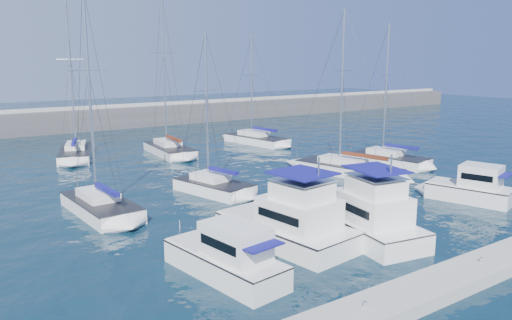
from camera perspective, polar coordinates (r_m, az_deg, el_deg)
ground at (r=33.80m, az=8.15°, el=-6.39°), size 220.00×220.00×0.00m
breakwater at (r=79.29m, az=-18.03°, el=4.19°), size 160.00×6.00×4.45m
dock at (r=27.15m, az=24.27°, el=-11.19°), size 40.00×2.20×0.60m
dock_cleat_near_port at (r=21.05m, az=12.34°, el=-15.83°), size 0.16×0.16×0.25m
dock_cleat_centre at (r=26.99m, az=24.34°, el=-10.35°), size 0.16×0.16×0.25m
motor_yacht_port_outer at (r=24.25m, az=-3.24°, el=-11.22°), size 3.40×7.17×3.20m
motor_yacht_port_inner at (r=28.47m, az=3.99°, el=-7.33°), size 4.92×8.73×4.69m
motor_yacht_stbd_inner at (r=30.12m, az=12.33°, el=-6.51°), size 4.85×9.15×4.69m
motor_yacht_stbd_outer at (r=39.91m, az=23.54°, el=-3.06°), size 4.15×6.28×3.20m
sailboat_mid_a at (r=35.46m, az=-17.32°, el=-5.05°), size 3.55×7.96×15.37m
sailboat_mid_c at (r=39.14m, az=-4.86°, el=-3.04°), size 4.45×7.04×12.67m
sailboat_mid_d at (r=45.95m, az=10.47°, el=-1.03°), size 5.47×10.20×14.90m
sailboat_mid_e at (r=51.22m, az=14.96°, el=0.06°), size 4.47×8.05×14.03m
sailboat_back_a at (r=56.33m, az=-19.88°, el=0.79°), size 5.73×9.52×16.53m
sailboat_back_b at (r=55.76m, az=-9.89°, el=1.21°), size 3.82×8.95×17.70m
sailboat_back_c at (r=61.91m, az=0.04°, el=2.35°), size 4.52×9.27×13.36m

